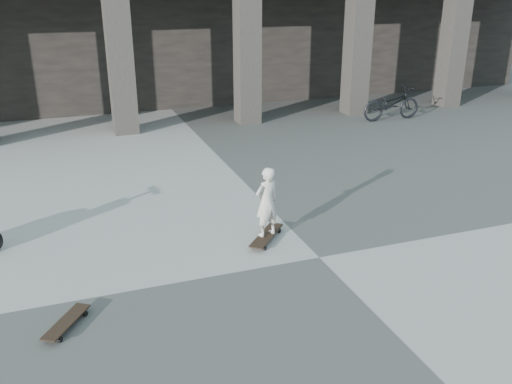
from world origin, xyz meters
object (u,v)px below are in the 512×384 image
object	(u,v)px
skateboard_spare	(66,322)
child	(267,202)
bicycle	(391,104)
longboard	(267,236)

from	to	relation	value
skateboard_spare	child	size ratio (longest dim) A/B	0.66
skateboard_spare	bicycle	bearing A→B (deg)	-16.48
longboard	bicycle	size ratio (longest dim) A/B	0.47
skateboard_spare	child	xyz separation A→B (m)	(3.10, 1.41, 0.59)
longboard	bicycle	bearing A→B (deg)	-3.61
longboard	bicycle	world-z (taller)	bicycle
bicycle	longboard	bearing A→B (deg)	134.87
skateboard_spare	bicycle	distance (m)	12.42
skateboard_spare	longboard	bearing A→B (deg)	-31.47
child	bicycle	distance (m)	9.17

